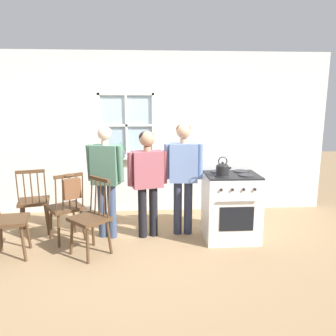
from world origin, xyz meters
TOP-DOWN VIEW (x-y plane):
  - ground_plane at (0.00, 0.00)m, footprint 16.00×16.00m
  - wall_back at (0.01, 1.40)m, footprint 6.40×0.16m
  - chair_by_window at (-0.99, 0.16)m, footprint 0.57×0.57m
  - chair_near_wall at (-0.59, -0.28)m, footprint 0.58×0.58m
  - chair_center_cluster at (-1.54, 0.47)m, footprint 0.50×0.49m
  - chair_near_stove at (-1.59, -0.29)m, footprint 0.47×0.48m
  - person_elderly_left at (-0.46, 0.24)m, footprint 0.53×0.30m
  - person_teen_center at (0.11, 0.23)m, footprint 0.57×0.31m
  - person_adult_right at (0.62, 0.29)m, footprint 0.55×0.24m
  - stove at (1.26, 0.10)m, footprint 0.72×0.68m
  - kettle at (1.10, -0.04)m, footprint 0.21×0.17m
  - potted_plant at (-0.33, 1.31)m, footprint 0.14×0.14m
  - handbag at (-0.86, -0.04)m, footprint 0.25×0.25m

SIDE VIEW (x-z plane):
  - ground_plane at x=0.00m, z-range 0.00..0.00m
  - chair_by_window at x=-0.99m, z-range -0.02..0.94m
  - chair_near_wall at x=-0.59m, z-range -0.02..0.94m
  - chair_center_cluster at x=-1.54m, z-range -0.02..0.94m
  - chair_near_stove at x=-1.59m, z-range -0.02..0.94m
  - stove at x=1.26m, z-range -0.07..1.02m
  - handbag at x=-0.86m, z-range 0.64..0.95m
  - person_teen_center at x=0.11m, z-range 0.17..1.67m
  - person_elderly_left at x=-0.46m, z-range 0.15..1.71m
  - person_adult_right at x=0.62m, z-range 0.17..1.77m
  - kettle at x=1.10m, z-range 0.90..1.15m
  - potted_plant at x=-0.33m, z-range 0.90..1.19m
  - wall_back at x=0.01m, z-range -0.01..2.69m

